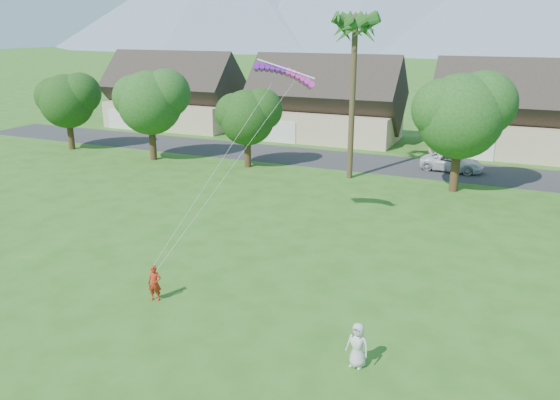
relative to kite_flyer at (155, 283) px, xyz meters
The scene contains 9 objects.
ground 6.84m from the kite_flyer, 53.96° to the right, with size 500.00×500.00×0.00m, color #2D6019.
street 28.80m from the kite_flyer, 82.02° to the left, with size 90.00×7.00×0.01m, color #2D2D30.
kite_flyer is the anchor object (origin of this frame).
watcher 9.52m from the kite_flyer, ahead, with size 0.82×0.54×1.69m, color silver.
parked_car 29.94m from the kite_flyer, 72.19° to the left, with size 2.34×5.06×1.41m, color silver.
houses_row 37.86m from the kite_flyer, 83.17° to the left, with size 72.75×8.19×8.86m.
tree_row 22.97m from the kite_flyer, 82.75° to the left, with size 62.27×6.67×8.45m.
fan_palm 25.58m from the kite_flyer, 85.04° to the left, with size 3.00×3.00×13.80m.
parafoil_kite 12.93m from the kite_flyer, 77.63° to the left, with size 3.52×1.53×0.50m.
Camera 1 is at (9.55, -12.07, 11.45)m, focal length 35.00 mm.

